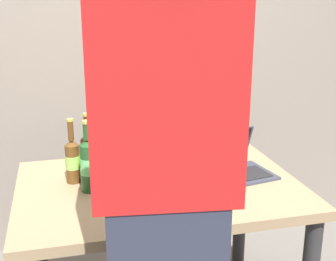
{
  "coord_description": "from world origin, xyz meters",
  "views": [
    {
      "loc": [
        -0.42,
        -1.84,
        1.56
      ],
      "look_at": [
        0.04,
        0.0,
        0.99
      ],
      "focal_mm": 48.15,
      "sensor_mm": 36.0,
      "label": 1
    }
  ],
  "objects": [
    {
      "name": "back_wall",
      "position": [
        0.0,
        0.91,
        1.3
      ],
      "size": [
        6.0,
        0.1,
        2.6
      ],
      "primitive_type": "cube",
      "color": "gray",
      "rests_on": "ground"
    },
    {
      "name": "beer_bottle_dark",
      "position": [
        -0.31,
        -0.0,
        0.86
      ],
      "size": [
        0.07,
        0.07,
        0.32
      ],
      "color": "#1E5123",
      "rests_on": "desk"
    },
    {
      "name": "beer_bottle_green",
      "position": [
        -0.38,
        0.12,
        0.84
      ],
      "size": [
        0.07,
        0.07,
        0.3
      ],
      "color": "brown",
      "rests_on": "desk"
    },
    {
      "name": "coffee_mug",
      "position": [
        0.09,
        -0.08,
        0.79
      ],
      "size": [
        0.13,
        0.09,
        0.11
      ],
      "color": "white",
      "rests_on": "desk"
    },
    {
      "name": "desk",
      "position": [
        0.0,
        0.0,
        0.63
      ],
      "size": [
        1.27,
        0.87,
        0.74
      ],
      "color": "#9E8460",
      "rests_on": "ground"
    },
    {
      "name": "laptop",
      "position": [
        0.38,
        0.05,
        0.78
      ],
      "size": [
        0.35,
        0.35,
        0.2
      ],
      "color": "#383D4C",
      "rests_on": "desk"
    },
    {
      "name": "beer_bottle_amber",
      "position": [
        -0.3,
        0.09,
        0.86
      ],
      "size": [
        0.07,
        0.07,
        0.33
      ],
      "color": "#472B14",
      "rests_on": "desk"
    },
    {
      "name": "person_figure",
      "position": [
        -0.12,
        -0.63,
        0.93
      ],
      "size": [
        0.46,
        0.32,
        1.8
      ],
      "color": "#2D3347",
      "rests_on": "ground"
    }
  ]
}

